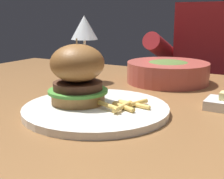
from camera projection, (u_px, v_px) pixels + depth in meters
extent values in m
cube|color=brown|center=(129.00, 107.00, 0.74)|extent=(1.39, 0.84, 0.04)
cylinder|color=brown|center=(40.00, 145.00, 1.43)|extent=(0.06, 0.06, 0.70)
cylinder|color=white|center=(96.00, 109.00, 0.63)|extent=(0.29, 0.29, 0.01)
cylinder|color=#9E6B38|center=(78.00, 97.00, 0.65)|extent=(0.11, 0.11, 0.02)
cylinder|color=#4C9338|center=(78.00, 91.00, 0.64)|extent=(0.12, 0.12, 0.01)
cylinder|color=#4C2D1E|center=(78.00, 86.00, 0.64)|extent=(0.10, 0.10, 0.02)
ellipsoid|color=brown|center=(77.00, 63.00, 0.63)|extent=(0.11, 0.11, 0.08)
cylinder|color=#CCB78C|center=(77.00, 51.00, 0.63)|extent=(0.00, 0.00, 0.05)
cylinder|color=#EABC5B|center=(134.00, 104.00, 0.62)|extent=(0.07, 0.02, 0.01)
cylinder|color=#E0B251|center=(127.00, 104.00, 0.62)|extent=(0.05, 0.02, 0.01)
cylinder|color=#E0B251|center=(123.00, 107.00, 0.60)|extent=(0.06, 0.03, 0.01)
cylinder|color=#EABC5B|center=(123.00, 106.00, 0.60)|extent=(0.01, 0.07, 0.01)
cylinder|color=#E0B251|center=(107.00, 105.00, 0.60)|extent=(0.06, 0.03, 0.01)
cylinder|color=gold|center=(138.00, 103.00, 0.63)|extent=(0.02, 0.05, 0.01)
cylinder|color=silver|center=(85.00, 81.00, 0.92)|extent=(0.08, 0.08, 0.00)
cylinder|color=silver|center=(85.00, 60.00, 0.91)|extent=(0.01, 0.01, 0.12)
cone|color=silver|center=(84.00, 27.00, 0.89)|extent=(0.08, 0.08, 0.07)
cylinder|color=#B24C42|center=(168.00, 72.00, 0.90)|extent=(0.23, 0.23, 0.06)
ellipsoid|color=#4C662D|center=(168.00, 64.00, 0.90)|extent=(0.13, 0.13, 0.02)
cube|color=#282833|center=(213.00, 175.00, 1.40)|extent=(0.30, 0.22, 0.46)
cube|color=maroon|center=(222.00, 67.00, 1.29)|extent=(0.36, 0.20, 0.52)
cylinder|color=maroon|center=(165.00, 52.00, 1.31)|extent=(0.07, 0.34, 0.18)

